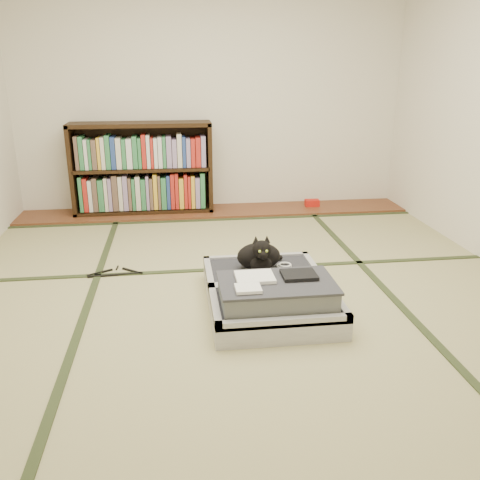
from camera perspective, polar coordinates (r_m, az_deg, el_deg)
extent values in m
plane|color=tan|center=(3.50, -0.07, -5.78)|extent=(4.50, 4.50, 0.00)
cube|color=brown|center=(5.37, -2.81, 3.27)|extent=(4.00, 0.50, 0.02)
cube|color=red|center=(5.56, 8.09, 4.16)|extent=(0.15, 0.10, 0.07)
plane|color=silver|center=(5.42, -3.24, 16.20)|extent=(4.00, 0.00, 4.00)
plane|color=silver|center=(1.02, 16.27, 2.94)|extent=(4.00, 0.00, 4.00)
cube|color=#2D381E|center=(3.52, -16.53, -6.36)|extent=(0.05, 4.50, 0.01)
cube|color=#2D381E|center=(3.75, 15.34, -4.69)|extent=(0.05, 4.50, 0.01)
cube|color=#2D381E|center=(3.86, -0.83, -3.24)|extent=(4.00, 0.05, 0.01)
cube|color=#2D381E|center=(5.08, -2.52, 2.29)|extent=(4.00, 0.05, 0.01)
cube|color=black|center=(5.41, -18.21, 7.48)|extent=(0.04, 0.32, 0.91)
cube|color=black|center=(5.32, -3.44, 8.23)|extent=(0.04, 0.32, 0.91)
cube|color=black|center=(5.42, -10.61, 3.35)|extent=(1.41, 0.32, 0.04)
cube|color=black|center=(5.26, -11.20, 12.62)|extent=(1.41, 0.32, 0.04)
cube|color=black|center=(5.32, -10.89, 7.89)|extent=(1.35, 0.32, 0.03)
cube|color=black|center=(5.47, -10.81, 8.22)|extent=(1.41, 0.02, 0.91)
cube|color=gray|center=(5.35, -10.76, 5.56)|extent=(1.27, 0.23, 0.38)
cube|color=gray|center=(5.27, -11.03, 9.88)|extent=(1.27, 0.23, 0.34)
cube|color=#BBBBC0|center=(3.06, 4.08, -8.31)|extent=(0.77, 0.51, 0.13)
cube|color=#2A2B31|center=(3.04, 4.09, -7.73)|extent=(0.69, 0.43, 0.10)
cube|color=#BBBBC0|center=(2.82, 5.05, -9.19)|extent=(0.77, 0.04, 0.05)
cube|color=#BBBBC0|center=(3.23, 3.29, -5.29)|extent=(0.77, 0.04, 0.05)
cube|color=#BBBBC0|center=(2.98, -2.82, -7.52)|extent=(0.04, 0.51, 0.05)
cube|color=#BBBBC0|center=(3.11, 10.72, -6.62)|extent=(0.04, 0.51, 0.05)
cube|color=#BBBBC0|center=(3.51, 2.44, -4.51)|extent=(0.77, 0.51, 0.13)
cube|color=#2A2B31|center=(3.50, 2.45, -3.99)|extent=(0.69, 0.43, 0.10)
cube|color=#BBBBC0|center=(3.27, 3.16, -4.99)|extent=(0.77, 0.04, 0.05)
cube|color=#BBBBC0|center=(3.70, 1.84, -2.05)|extent=(0.77, 0.04, 0.05)
cube|color=#BBBBC0|center=(3.44, -3.52, -3.73)|extent=(0.04, 0.51, 0.05)
cube|color=#BBBBC0|center=(3.56, 8.24, -3.11)|extent=(0.04, 0.51, 0.05)
cylinder|color=black|center=(3.25, 3.22, -5.06)|extent=(0.69, 0.02, 0.02)
cube|color=gray|center=(3.00, 4.13, -6.14)|extent=(0.65, 0.40, 0.13)
cube|color=#34353B|center=(2.97, 4.17, -4.80)|extent=(0.68, 0.42, 0.02)
cube|color=white|center=(2.98, 1.67, -4.18)|extent=(0.23, 0.18, 0.02)
cube|color=black|center=(3.04, 6.64, -3.90)|extent=(0.20, 0.16, 0.02)
cube|color=white|center=(2.84, 0.92, -5.46)|extent=(0.14, 0.12, 0.02)
cube|color=white|center=(2.81, 0.49, -10.78)|extent=(0.06, 0.01, 0.04)
cube|color=white|center=(2.83, 2.99, -10.84)|extent=(0.05, 0.01, 0.04)
cube|color=orange|center=(2.90, 10.07, -10.01)|extent=(0.05, 0.01, 0.04)
cube|color=#197F33|center=(2.87, 8.71, -9.79)|extent=(0.04, 0.01, 0.03)
ellipsoid|color=black|center=(3.45, 2.11, -1.83)|extent=(0.30, 0.19, 0.18)
ellipsoid|color=black|center=(3.38, 2.35, -2.67)|extent=(0.15, 0.11, 0.11)
ellipsoid|color=black|center=(3.31, 2.46, -1.06)|extent=(0.13, 0.12, 0.12)
sphere|color=black|center=(3.27, 2.61, -1.70)|extent=(0.06, 0.06, 0.06)
cone|color=black|center=(3.30, 1.79, 0.03)|extent=(0.05, 0.05, 0.06)
cone|color=black|center=(3.32, 3.05, 0.08)|extent=(0.05, 0.05, 0.06)
sphere|color=#A5BF33|center=(3.26, 2.24, -1.29)|extent=(0.02, 0.02, 0.02)
sphere|color=#A5BF33|center=(3.26, 3.02, -1.25)|extent=(0.02, 0.02, 0.02)
cylinder|color=black|center=(3.58, 3.48, -2.22)|extent=(0.18, 0.11, 0.03)
torus|color=white|center=(3.52, 4.97, -2.93)|extent=(0.11, 0.11, 0.01)
torus|color=white|center=(3.52, 5.07, -2.77)|extent=(0.09, 0.09, 0.01)
cube|color=black|center=(3.85, -13.82, -3.82)|extent=(0.40, 0.04, 0.01)
cube|color=black|center=(3.92, -15.47, -3.54)|extent=(0.18, 0.11, 0.01)
cube|color=black|center=(3.89, -11.99, -3.42)|extent=(0.16, 0.14, 0.01)
cylinder|color=black|center=(3.98, -13.62, -3.05)|extent=(0.02, 0.07, 0.01)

